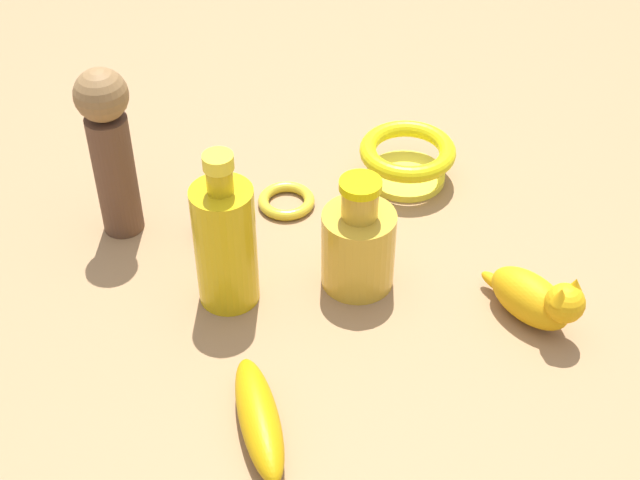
{
  "coord_description": "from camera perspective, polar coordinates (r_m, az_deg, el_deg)",
  "views": [
    {
      "loc": [
        0.73,
        -0.31,
        0.76
      ],
      "look_at": [
        0.0,
        0.0,
        0.08
      ],
      "focal_mm": 51.98,
      "sensor_mm": 36.0,
      "label": 1
    }
  ],
  "objects": [
    {
      "name": "bangle",
      "position": [
        1.22,
        -2.08,
        2.42
      ],
      "size": [
        0.07,
        0.07,
        0.01
      ],
      "primitive_type": "torus",
      "color": "gold",
      "rests_on": "ground"
    },
    {
      "name": "bottle_short",
      "position": [
        1.07,
        2.36,
        -0.19
      ],
      "size": [
        0.09,
        0.09,
        0.15
      ],
      "color": "gold",
      "rests_on": "ground"
    },
    {
      "name": "ground",
      "position": [
        1.1,
        -0.0,
        -3.16
      ],
      "size": [
        2.0,
        2.0,
        0.0
      ],
      "primitive_type": "plane",
      "color": "#936D47"
    },
    {
      "name": "bowl",
      "position": [
        1.25,
        5.39,
        5.12
      ],
      "size": [
        0.13,
        0.13,
        0.06
      ],
      "color": "yellow",
      "rests_on": "ground"
    },
    {
      "name": "cat_figurine",
      "position": [
        1.07,
        13.23,
        -3.51
      ],
      "size": [
        0.13,
        0.08,
        0.08
      ],
      "color": "#D6990F",
      "rests_on": "ground"
    },
    {
      "name": "banana",
      "position": [
        0.95,
        -3.78,
        -10.9
      ],
      "size": [
        0.16,
        0.06,
        0.04
      ],
      "primitive_type": "ellipsoid",
      "rotation": [
        0.0,
        0.0,
        2.98
      ],
      "color": "#BC8908",
      "rests_on": "ground"
    },
    {
      "name": "person_figure_adult",
      "position": [
        1.14,
        -12.79,
        5.67
      ],
      "size": [
        0.06,
        0.06,
        0.23
      ],
      "color": "brown",
      "rests_on": "ground"
    },
    {
      "name": "bottle_tall",
      "position": [
        1.04,
        -5.86,
        -0.13
      ],
      "size": [
        0.07,
        0.07,
        0.2
      ],
      "color": "gold",
      "rests_on": "ground"
    },
    {
      "name": "nail_polish_jar",
      "position": [
        1.17,
        -6.62,
        1.31
      ],
      "size": [
        0.05,
        0.05,
        0.05
      ],
      "color": "black",
      "rests_on": "ground"
    }
  ]
}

